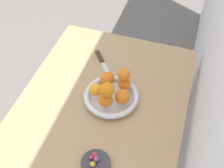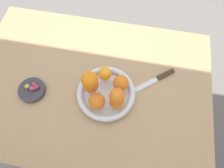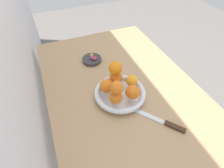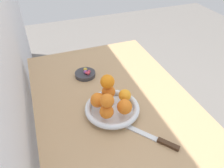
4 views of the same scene
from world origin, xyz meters
TOP-DOWN VIEW (x-y plane):
  - dining_table at (0.00, 0.00)m, footprint 1.10×0.76m
  - fruit_bowl at (-0.09, 0.04)m, footprint 0.25×0.25m
  - candy_dish at (0.24, 0.08)m, footprint 0.12×0.12m
  - orange_0 at (-0.07, -0.03)m, footprint 0.06×0.06m
  - orange_1 at (-0.02, 0.03)m, footprint 0.06×0.06m
  - orange_2 at (-0.06, 0.10)m, footprint 0.07×0.07m
  - orange_3 at (-0.14, 0.08)m, footprint 0.06×0.06m
  - orange_4 at (-0.14, 0.00)m, footprint 0.07×0.07m
  - orange_5 at (-0.03, 0.04)m, footprint 0.07×0.07m
  - orange_6 at (-0.14, 0.08)m, footprint 0.06×0.06m
  - candy_ball_0 at (0.22, 0.08)m, footprint 0.02×0.02m
  - candy_ball_1 at (0.23, 0.06)m, footprint 0.02×0.02m
  - candy_ball_2 at (0.21, 0.07)m, footprint 0.02×0.02m
  - candy_ball_3 at (0.25, 0.07)m, footprint 0.02×0.02m
  - candy_ball_4 at (0.23, 0.08)m, footprint 0.02×0.02m
  - candy_ball_5 at (0.25, 0.08)m, footprint 0.01×0.01m
  - knife at (-0.29, -0.07)m, footprint 0.22×0.18m

SIDE VIEW (x-z plane):
  - dining_table at x=0.00m, z-range 0.28..1.02m
  - knife at x=-0.29m, z-range 0.74..0.75m
  - candy_dish at x=0.24m, z-range 0.74..0.76m
  - fruit_bowl at x=-0.09m, z-range 0.74..0.78m
  - candy_ball_5 at x=0.25m, z-range 0.76..0.78m
  - candy_ball_0 at x=0.22m, z-range 0.76..0.78m
  - candy_ball_1 at x=0.23m, z-range 0.76..0.78m
  - candy_ball_2 at x=0.21m, z-range 0.76..0.78m
  - candy_ball_4 at x=0.23m, z-range 0.76..0.78m
  - candy_ball_3 at x=0.25m, z-range 0.76..0.78m
  - orange_0 at x=-0.07m, z-range 0.78..0.84m
  - orange_3 at x=-0.14m, z-range 0.78..0.84m
  - orange_1 at x=-0.02m, z-range 0.78..0.84m
  - orange_4 at x=-0.14m, z-range 0.78..0.85m
  - orange_2 at x=-0.06m, z-range 0.78..0.85m
  - orange_6 at x=-0.14m, z-range 0.84..0.90m
  - orange_5 at x=-0.03m, z-range 0.84..0.91m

